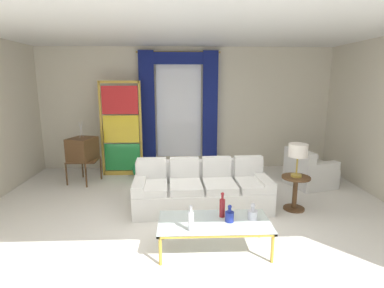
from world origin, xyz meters
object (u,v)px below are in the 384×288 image
at_px(couch_white_long, 201,190).
at_px(coffee_table, 214,223).
at_px(bottle_blue_decanter, 253,214).
at_px(bottle_amber_squat, 222,207).
at_px(round_side_table, 295,190).
at_px(armchair_white, 308,173).
at_px(vintage_tv, 82,150).
at_px(peacock_figurine, 142,170).
at_px(bottle_crystal_tall, 191,220).
at_px(bottle_ruby_flask, 230,216).
at_px(table_lamp_brass, 298,152).
at_px(stained_glass_divider, 121,131).

bearing_deg(couch_white_long, coffee_table, -87.34).
relative_size(bottle_blue_decanter, bottle_amber_squat, 0.64).
height_order(bottle_blue_decanter, round_side_table, bottle_blue_decanter).
distance_m(bottle_blue_decanter, armchair_white, 2.98).
height_order(bottle_amber_squat, vintage_tv, vintage_tv).
bearing_deg(couch_white_long, armchair_white, 23.19).
bearing_deg(peacock_figurine, bottle_crystal_tall, -72.63).
xyz_separation_m(coffee_table, bottle_ruby_flask, (0.20, -0.02, 0.11)).
bearing_deg(bottle_ruby_flask, bottle_amber_squat, 117.77).
xyz_separation_m(bottle_crystal_tall, armchair_white, (2.59, 2.67, -0.26)).
relative_size(coffee_table, round_side_table, 2.43).
distance_m(bottle_amber_squat, bottle_ruby_flask, 0.17).
height_order(bottle_amber_squat, peacock_figurine, bottle_amber_squat).
relative_size(couch_white_long, bottle_crystal_tall, 7.14).
bearing_deg(peacock_figurine, round_side_table, -31.19).
relative_size(bottle_amber_squat, vintage_tv, 0.26).
height_order(couch_white_long, bottle_ruby_flask, couch_white_long).
xyz_separation_m(armchair_white, table_lamp_brass, (-0.74, -1.19, 0.74)).
height_order(bottle_ruby_flask, peacock_figurine, bottle_ruby_flask).
height_order(bottle_crystal_tall, table_lamp_brass, table_lamp_brass).
relative_size(couch_white_long, bottle_blue_decanter, 10.72).
bearing_deg(bottle_amber_squat, peacock_figurine, 116.84).
distance_m(couch_white_long, bottle_amber_squat, 1.33).
bearing_deg(armchair_white, round_side_table, -121.83).
bearing_deg(table_lamp_brass, armchair_white, 58.17).
relative_size(bottle_blue_decanter, peacock_figurine, 0.37).
height_order(bottle_crystal_tall, bottle_ruby_flask, bottle_crystal_tall).
bearing_deg(coffee_table, bottle_ruby_flask, -5.64).
xyz_separation_m(couch_white_long, stained_glass_divider, (-1.73, 1.91, 0.75)).
xyz_separation_m(bottle_blue_decanter, round_side_table, (1.03, 1.19, -0.13)).
distance_m(couch_white_long, table_lamp_brass, 1.77).
bearing_deg(table_lamp_brass, couch_white_long, 173.24).
relative_size(bottle_blue_decanter, bottle_crystal_tall, 0.67).
bearing_deg(couch_white_long, table_lamp_brass, -6.76).
relative_size(couch_white_long, bottle_ruby_flask, 10.33).
distance_m(vintage_tv, stained_glass_divider, 0.96).
height_order(armchair_white, table_lamp_brass, table_lamp_brass).
relative_size(coffee_table, table_lamp_brass, 2.54).
distance_m(stained_glass_divider, table_lamp_brass, 3.94).
distance_m(vintage_tv, table_lamp_brass, 4.40).
distance_m(bottle_blue_decanter, peacock_figurine, 3.45).
relative_size(couch_white_long, armchair_white, 2.36).
bearing_deg(coffee_table, table_lamp_brass, 38.69).
height_order(round_side_table, table_lamp_brass, table_lamp_brass).
bearing_deg(couch_white_long, stained_glass_divider, 132.15).
height_order(bottle_blue_decanter, armchair_white, armchair_white).
bearing_deg(bottle_blue_decanter, bottle_ruby_flask, -169.97).
bearing_deg(vintage_tv, bottle_crystal_tall, -53.94).
height_order(bottle_crystal_tall, armchair_white, armchair_white).
relative_size(bottle_ruby_flask, round_side_table, 0.39).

